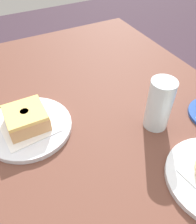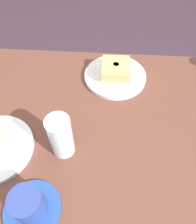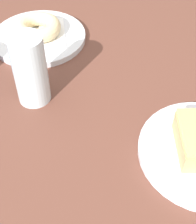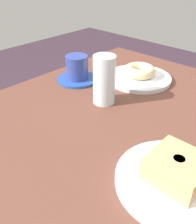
% 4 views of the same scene
% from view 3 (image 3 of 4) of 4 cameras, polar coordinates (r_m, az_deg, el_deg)
% --- Properties ---
extents(table, '(1.07, 0.72, 0.78)m').
position_cam_3_polar(table, '(0.70, -3.99, -12.14)').
color(table, brown).
rests_on(table, ground_plane).
extents(plate_sugar_ring, '(0.21, 0.21, 0.01)m').
position_cam_3_polar(plate_sugar_ring, '(0.81, -9.83, 12.23)').
color(plate_sugar_ring, silver).
rests_on(plate_sugar_ring, table).
extents(napkin_sugar_ring, '(0.13, 0.13, 0.00)m').
position_cam_3_polar(napkin_sugar_ring, '(0.81, -9.91, 12.71)').
color(napkin_sugar_ring, white).
rests_on(napkin_sugar_ring, plate_sugar_ring).
extents(donut_sugar_ring, '(0.10, 0.10, 0.03)m').
position_cam_3_polar(donut_sugar_ring, '(0.80, -10.08, 13.77)').
color(donut_sugar_ring, beige).
rests_on(donut_sugar_ring, napkin_sugar_ring).
extents(water_glass, '(0.06, 0.06, 0.14)m').
position_cam_3_polar(water_glass, '(0.62, -11.29, 6.90)').
color(water_glass, silver).
rests_on(water_glass, table).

